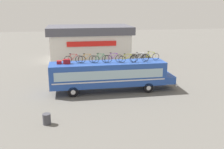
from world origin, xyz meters
TOP-DOWN VIEW (x-y plane):
  - ground_plane at (0.00, 0.00)m, footprint 120.00×120.00m
  - bus at (0.17, -0.00)m, footprint 12.17×2.54m
  - luggage_bag_1 at (-4.55, 0.16)m, footprint 0.44×0.47m
  - luggage_bag_2 at (-3.86, 0.05)m, footprint 0.64×0.41m
  - rooftop_bicycle_1 at (-3.23, 0.17)m, footprint 1.77×0.44m
  - rooftop_bicycle_2 at (-1.96, 0.12)m, footprint 1.72×0.44m
  - rooftop_bicycle_3 at (-0.71, -0.07)m, footprint 1.68×0.44m
  - rooftop_bicycle_4 at (0.53, -0.15)m, footprint 1.79×0.44m
  - rooftop_bicycle_5 at (1.82, -0.41)m, footprint 1.75×0.44m
  - rooftop_bicycle_6 at (3.02, -0.36)m, footprint 1.81×0.44m
  - rooftop_bicycle_7 at (4.31, 0.19)m, footprint 1.67×0.44m
  - roadside_building at (-0.30, 16.34)m, footprint 12.72×7.48m
  - trash_bin at (-5.41, -6.37)m, footprint 0.57×0.57m

SIDE VIEW (x-z plane):
  - ground_plane at x=0.00m, z-range 0.00..0.00m
  - trash_bin at x=-5.41m, z-range 0.00..0.79m
  - bus at x=0.17m, z-range 0.30..3.19m
  - roadside_building at x=-0.30m, z-range 0.07..5.09m
  - luggage_bag_1 at x=-4.55m, z-range 2.89..3.18m
  - luggage_bag_2 at x=-3.86m, z-range 2.89..3.32m
  - rooftop_bicycle_5 at x=1.82m, z-range 2.81..3.70m
  - rooftop_bicycle_7 at x=4.31m, z-range 2.81..3.73m
  - rooftop_bicycle_2 at x=-1.96m, z-range 2.81..3.73m
  - rooftop_bicycle_3 at x=-0.71m, z-range 2.81..3.75m
  - rooftop_bicycle_1 at x=-3.23m, z-range 2.81..3.76m
  - rooftop_bicycle_6 at x=3.02m, z-range 2.80..3.77m
  - rooftop_bicycle_4 at x=0.53m, z-range 2.80..3.78m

